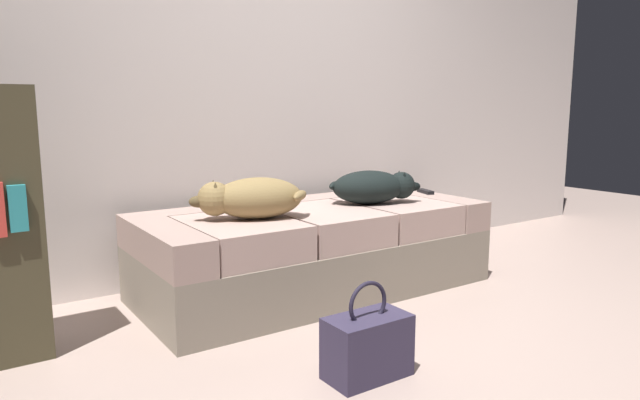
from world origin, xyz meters
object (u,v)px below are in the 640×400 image
object	(u,v)px
handbag	(367,345)
tv_remote	(425,191)
couch	(315,249)
dog_tan	(251,198)
dog_dark	(374,187)

from	to	relation	value
handbag	tv_remote	bearing A→B (deg)	38.37
couch	handbag	size ratio (longest dim) A/B	5.08
dog_tan	tv_remote	world-z (taller)	dog_tan
dog_dark	tv_remote	world-z (taller)	dog_dark
dog_tan	dog_dark	xyz separation A→B (m)	(0.79, 0.00, -0.01)
dog_dark	dog_tan	bearing A→B (deg)	-179.65
dog_tan	couch	bearing A→B (deg)	10.32
dog_dark	handbag	bearing A→B (deg)	-130.47
dog_dark	handbag	world-z (taller)	dog_dark
couch	dog_dark	world-z (taller)	dog_dark
dog_tan	dog_dark	world-z (taller)	dog_tan
dog_dark	handbag	xyz separation A→B (m)	(-0.78, -0.91, -0.44)
couch	dog_tan	bearing A→B (deg)	-169.68
handbag	dog_tan	bearing A→B (deg)	90.88
dog_dark	handbag	size ratio (longest dim) A/B	1.43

